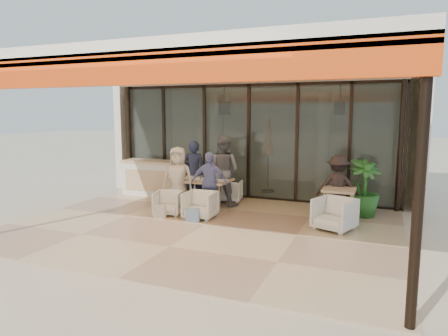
% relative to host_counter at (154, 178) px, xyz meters
% --- Properties ---
extents(ground, '(70.00, 70.00, 0.00)m').
position_rel_host_counter_xyz_m(ground, '(2.67, -2.30, -0.53)').
color(ground, '#C6B293').
rests_on(ground, ground).
extents(terrace_floor, '(8.00, 6.00, 0.01)m').
position_rel_host_counter_xyz_m(terrace_floor, '(2.67, -2.30, -0.53)').
color(terrace_floor, tan).
rests_on(terrace_floor, ground).
extents(terrace_structure, '(8.00, 6.00, 3.40)m').
position_rel_host_counter_xyz_m(terrace_structure, '(2.67, -2.56, 2.72)').
color(terrace_structure, silver).
rests_on(terrace_structure, ground).
extents(glass_storefront, '(8.08, 0.10, 3.20)m').
position_rel_host_counter_xyz_m(glass_storefront, '(2.67, 0.70, 1.07)').
color(glass_storefront, '#9EADA3').
rests_on(glass_storefront, ground).
extents(interior_block, '(9.05, 3.62, 3.52)m').
position_rel_host_counter_xyz_m(interior_block, '(2.68, 3.02, 1.70)').
color(interior_block, silver).
rests_on(interior_block, ground).
extents(host_counter, '(1.85, 0.65, 1.04)m').
position_rel_host_counter_xyz_m(host_counter, '(0.00, 0.00, 0.00)').
color(host_counter, silver).
rests_on(host_counter, ground).
extents(dining_table, '(1.50, 0.90, 0.93)m').
position_rel_host_counter_xyz_m(dining_table, '(1.90, -0.81, 0.16)').
color(dining_table, tan).
rests_on(dining_table, ground).
extents(chair_far_left, '(0.87, 0.84, 0.72)m').
position_rel_host_counter_xyz_m(chair_far_left, '(1.49, 0.14, -0.17)').
color(chair_far_left, white).
rests_on(chair_far_left, ground).
extents(chair_far_right, '(0.72, 0.69, 0.64)m').
position_rel_host_counter_xyz_m(chair_far_right, '(2.33, 0.14, -0.21)').
color(chair_far_right, white).
rests_on(chair_far_right, ground).
extents(chair_near_left, '(0.74, 0.72, 0.64)m').
position_rel_host_counter_xyz_m(chair_near_left, '(1.49, -1.76, -0.21)').
color(chair_near_left, white).
rests_on(chair_near_left, ground).
extents(chair_near_right, '(0.70, 0.66, 0.70)m').
position_rel_host_counter_xyz_m(chair_near_right, '(2.33, -1.76, -0.18)').
color(chair_near_right, white).
rests_on(chair_near_right, ground).
extents(diner_navy, '(0.70, 0.54, 1.68)m').
position_rel_host_counter_xyz_m(diner_navy, '(1.49, -0.36, 0.31)').
color(diner_navy, '#1A213B').
rests_on(diner_navy, ground).
extents(diner_grey, '(0.96, 0.78, 1.85)m').
position_rel_host_counter_xyz_m(diner_grey, '(2.33, -0.36, 0.39)').
color(diner_grey, '#5B5C60').
rests_on(diner_grey, ground).
extents(diner_cream, '(0.86, 0.65, 1.59)m').
position_rel_host_counter_xyz_m(diner_cream, '(1.49, -1.26, 0.26)').
color(diner_cream, beige).
rests_on(diner_cream, ground).
extents(diner_periwinkle, '(0.93, 0.52, 1.50)m').
position_rel_host_counter_xyz_m(diner_periwinkle, '(2.33, -1.26, 0.22)').
color(diner_periwinkle, '#747EC1').
rests_on(diner_periwinkle, ground).
extents(tote_bag_cream, '(0.30, 0.10, 0.34)m').
position_rel_host_counter_xyz_m(tote_bag_cream, '(1.49, -2.16, -0.36)').
color(tote_bag_cream, silver).
rests_on(tote_bag_cream, ground).
extents(tote_bag_blue, '(0.30, 0.10, 0.34)m').
position_rel_host_counter_xyz_m(tote_bag_blue, '(2.33, -2.16, -0.36)').
color(tote_bag_blue, '#99BFD8').
rests_on(tote_bag_blue, ground).
extents(side_table, '(0.70, 0.70, 0.74)m').
position_rel_host_counter_xyz_m(side_table, '(5.30, -0.83, 0.11)').
color(side_table, tan).
rests_on(side_table, ground).
extents(side_chair, '(0.93, 0.91, 0.76)m').
position_rel_host_counter_xyz_m(side_chair, '(5.30, -1.58, -0.15)').
color(side_chair, white).
rests_on(side_chair, ground).
extents(standing_woman, '(0.98, 0.62, 1.46)m').
position_rel_host_counter_xyz_m(standing_woman, '(5.24, -0.46, 0.20)').
color(standing_woman, black).
rests_on(standing_woman, ground).
extents(potted_palm, '(1.05, 1.05, 1.35)m').
position_rel_host_counter_xyz_m(potted_palm, '(5.79, -0.22, 0.14)').
color(potted_palm, '#1E5919').
rests_on(potted_palm, ground).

